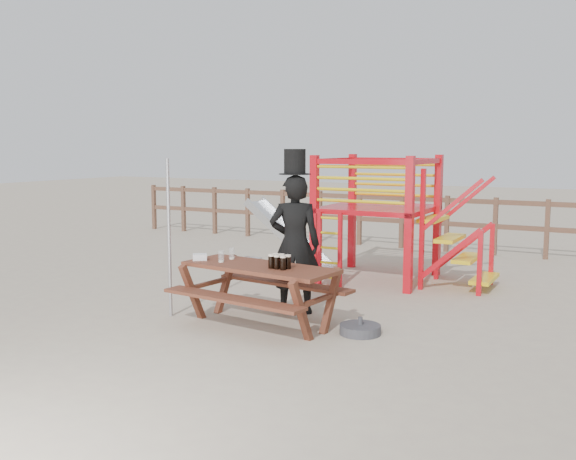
% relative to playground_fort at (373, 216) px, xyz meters
% --- Properties ---
extents(ground, '(60.00, 60.00, 0.00)m').
position_rel_playground_fort_xyz_m(ground, '(-0.12, -3.58, -1.07)').
color(ground, '#B3A68B').
rests_on(ground, ground).
extents(back_fence, '(15.09, 0.09, 1.20)m').
position_rel_playground_fort_xyz_m(back_fence, '(-0.12, 3.42, -0.34)').
color(back_fence, brown).
rests_on(back_fence, ground).
extents(playground_fort, '(4.71, 1.84, 2.10)m').
position_rel_playground_fort_xyz_m(playground_fort, '(0.00, 0.00, 0.00)').
color(playground_fort, red).
rests_on(playground_fort, ground).
extents(picnic_table, '(2.13, 1.59, 0.77)m').
position_rel_playground_fort_xyz_m(picnic_table, '(-0.21, -3.39, -0.59)').
color(picnic_table, brown).
rests_on(picnic_table, ground).
extents(man_with_hat, '(0.81, 0.69, 2.21)m').
position_rel_playground_fort_xyz_m(man_with_hat, '(-0.12, -2.62, -0.08)').
color(man_with_hat, black).
rests_on(man_with_hat, ground).
extents(metal_pole, '(0.05, 0.05, 2.08)m').
position_rel_playground_fort_xyz_m(metal_pole, '(-1.47, -3.58, -0.03)').
color(metal_pole, '#B2B2B7').
rests_on(metal_pole, ground).
extents(parasol_base, '(0.50, 0.50, 0.21)m').
position_rel_playground_fort_xyz_m(parasol_base, '(1.05, -3.15, -1.01)').
color(parasol_base, '#3B3B41').
rests_on(parasol_base, ground).
extents(paper_bag, '(0.23, 0.22, 0.08)m').
position_rel_playground_fort_xyz_m(paper_bag, '(-1.09, -3.44, -0.26)').
color(paper_bag, white).
rests_on(paper_bag, picnic_table).
extents(stout_pints, '(0.27, 0.19, 0.17)m').
position_rel_playground_fort_xyz_m(stout_pints, '(0.11, -3.46, -0.22)').
color(stout_pints, black).
rests_on(stout_pints, picnic_table).
extents(empty_glasses, '(0.08, 0.33, 0.15)m').
position_rel_playground_fort_xyz_m(empty_glasses, '(-0.76, -3.31, -0.24)').
color(empty_glasses, silver).
rests_on(empty_glasses, picnic_table).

